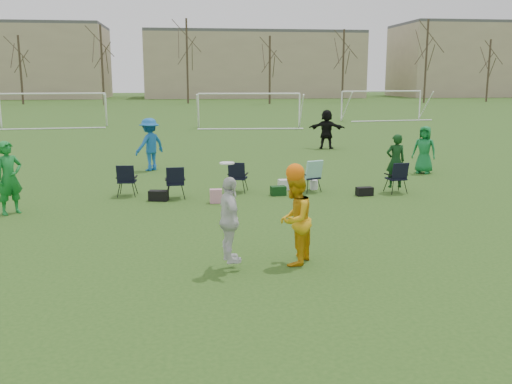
{
  "coord_description": "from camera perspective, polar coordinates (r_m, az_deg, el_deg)",
  "views": [
    {
      "loc": [
        -0.73,
        -9.09,
        3.53
      ],
      "look_at": [
        0.7,
        2.16,
        1.25
      ],
      "focal_mm": 40.0,
      "sensor_mm": 36.0,
      "label": 1
    }
  ],
  "objects": [
    {
      "name": "ground",
      "position": [
        9.78,
        -2.53,
        -9.81
      ],
      "size": [
        260.0,
        260.0,
        0.0
      ],
      "primitive_type": "plane",
      "color": "#284E18",
      "rests_on": "ground"
    },
    {
      "name": "fielder_green_near",
      "position": [
        16.21,
        -23.46,
        1.31
      ],
      "size": [
        0.83,
        0.81,
        1.93
      ],
      "primitive_type": "imported",
      "rotation": [
        0.0,
        0.0,
        0.72
      ],
      "color": "#15792C",
      "rests_on": "ground"
    },
    {
      "name": "fielder_blue",
      "position": [
        22.33,
        -10.58,
        4.7
      ],
      "size": [
        1.46,
        1.44,
        2.02
      ],
      "primitive_type": "imported",
      "rotation": [
        0.0,
        0.0,
        3.9
      ],
      "color": "#165AAA",
      "rests_on": "ground"
    },
    {
      "name": "fielder_green_far",
      "position": [
        22.23,
        16.48,
        4.08
      ],
      "size": [
        1.03,
        0.98,
        1.77
      ],
      "primitive_type": "imported",
      "rotation": [
        0.0,
        0.0,
        -0.66
      ],
      "color": "#136E33",
      "rests_on": "ground"
    },
    {
      "name": "fielder_black",
      "position": [
        29.03,
        7.07,
        6.25
      ],
      "size": [
        1.91,
        1.13,
        1.97
      ],
      "primitive_type": "imported",
      "rotation": [
        0.0,
        0.0,
        2.82
      ],
      "color": "black",
      "rests_on": "ground"
    },
    {
      "name": "center_contest",
      "position": [
        10.72,
        1.56,
        -2.66
      ],
      "size": [
        2.04,
        1.24,
        2.04
      ],
      "color": "silver",
      "rests_on": "ground"
    },
    {
      "name": "sideline_setup",
      "position": [
        17.56,
        2.11,
        1.56
      ],
      "size": [
        8.93,
        2.03,
        1.82
      ],
      "color": "#0E3513",
      "rests_on": "ground"
    },
    {
      "name": "goal_left",
      "position": [
        44.1,
        -19.61,
        8.64
      ],
      "size": [
        7.39,
        0.76,
        2.46
      ],
      "rotation": [
        0.0,
        0.0,
        0.09
      ],
      "color": "white",
      "rests_on": "ground"
    },
    {
      "name": "goal_mid",
      "position": [
        41.39,
        -0.69,
        9.15
      ],
      "size": [
        7.4,
        0.63,
        2.46
      ],
      "rotation": [
        0.0,
        0.0,
        -0.07
      ],
      "color": "white",
      "rests_on": "ground"
    },
    {
      "name": "goal_right",
      "position": [
        50.0,
        12.47,
        9.27
      ],
      "size": [
        7.35,
        1.14,
        2.46
      ],
      "rotation": [
        0.0,
        0.0,
        0.14
      ],
      "color": "white",
      "rests_on": "ground"
    },
    {
      "name": "tree_line",
      "position": [
        78.96,
        -6.7,
        12.43
      ],
      "size": [
        110.28,
        3.28,
        11.4
      ],
      "color": "#382B21",
      "rests_on": "ground"
    },
    {
      "name": "building_row",
      "position": [
        105.38,
        -3.27,
        12.69
      ],
      "size": [
        126.0,
        16.0,
        13.0
      ],
      "color": "tan",
      "rests_on": "ground"
    }
  ]
}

